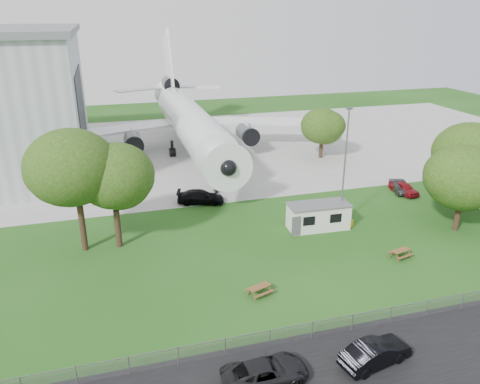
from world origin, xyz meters
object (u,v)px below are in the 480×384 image
object	(u,v)px
airliner	(188,119)
car_centre_sedan	(375,353)
picnic_east	(400,257)
picnic_west	(259,295)
site_cabin	(318,216)

from	to	relation	value
airliner	car_centre_sedan	xyz separation A→B (m)	(2.76, -48.67, -4.48)
picnic_east	car_centre_sedan	xyz separation A→B (m)	(-9.38, -11.24, 0.79)
airliner	picnic_east	distance (m)	39.69
car_centre_sedan	picnic_west	bearing A→B (deg)	13.99
site_cabin	car_centre_sedan	xyz separation A→B (m)	(-4.90, -18.86, -0.52)
picnic_east	car_centre_sedan	world-z (taller)	car_centre_sedan
airliner	picnic_west	world-z (taller)	airliner
site_cabin	picnic_east	world-z (taller)	site_cabin
airliner	site_cabin	bearing A→B (deg)	-75.58
car_centre_sedan	airliner	bearing A→B (deg)	-9.12
picnic_west	picnic_east	xyz separation A→B (m)	(13.92, 2.08, 0.00)
picnic_east	car_centre_sedan	distance (m)	14.66
airliner	site_cabin	size ratio (longest dim) A/B	7.01
picnic_west	picnic_east	bearing A→B (deg)	-10.22
airliner	picnic_east	size ratio (longest dim) A/B	26.52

